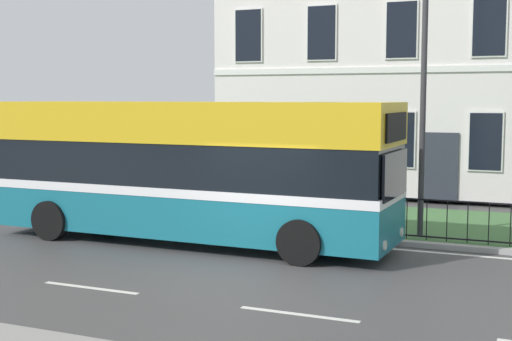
% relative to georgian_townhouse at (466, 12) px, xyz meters
% --- Properties ---
extents(ground_plane, '(60.00, 56.00, 0.18)m').
position_rel_georgian_townhouse_xyz_m(ground_plane, '(-2.24, -15.39, -6.72)').
color(ground_plane, '#434142').
extents(georgian_townhouse, '(16.48, 11.01, 13.11)m').
position_rel_georgian_townhouse_xyz_m(georgian_townhouse, '(0.00, 0.00, 0.00)').
color(georgian_townhouse, white).
rests_on(georgian_townhouse, ground_plane).
extents(iron_verge_railing, '(16.16, 0.04, 0.97)m').
position_rel_georgian_townhouse_xyz_m(iron_verge_railing, '(0.00, -11.97, -6.08)').
color(iron_verge_railing, black).
rests_on(iron_verge_railing, ground_plane).
extents(single_decker_bus, '(9.82, 2.71, 3.33)m').
position_rel_georgian_townhouse_xyz_m(single_decker_bus, '(-4.54, -13.82, -4.95)').
color(single_decker_bus, '#16687B').
rests_on(single_decker_bus, ground_plane).
extents(street_lamp_post, '(0.36, 0.24, 7.47)m').
position_rel_georgian_townhouse_xyz_m(street_lamp_post, '(0.46, -11.46, -2.34)').
color(street_lamp_post, '#333338').
rests_on(street_lamp_post, ground_plane).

